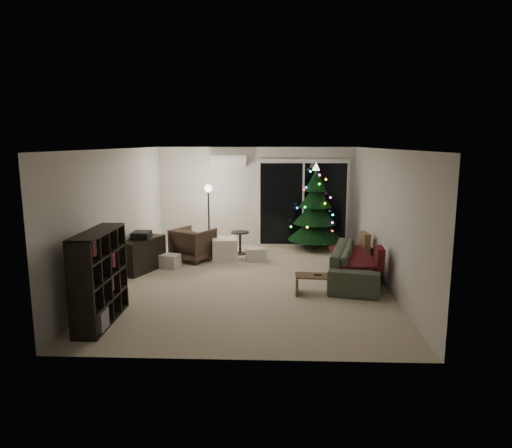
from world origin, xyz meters
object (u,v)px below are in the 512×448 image
(media_cabinet, at_px, (142,255))
(christmas_tree, at_px, (315,207))
(bookshelf, at_px, (88,277))
(armchair, at_px, (193,244))
(sofa, at_px, (358,264))
(coffee_table, at_px, (326,285))

(media_cabinet, height_order, christmas_tree, christmas_tree)
(bookshelf, bearing_deg, armchair, 100.47)
(bookshelf, bearing_deg, sofa, 51.48)
(media_cabinet, bearing_deg, coffee_table, 1.37)
(armchair, distance_m, christmas_tree, 3.14)
(bookshelf, bearing_deg, coffee_table, 45.33)
(armchair, height_order, christmas_tree, christmas_tree)
(bookshelf, relative_size, armchair, 1.69)
(bookshelf, xyz_separation_m, media_cabinet, (0.00, 2.72, -0.34))
(coffee_table, bearing_deg, media_cabinet, 164.62)
(armchair, xyz_separation_m, sofa, (3.40, -1.43, -0.04))
(bookshelf, distance_m, media_cabinet, 2.74)
(media_cabinet, bearing_deg, bookshelf, -68.39)
(bookshelf, height_order, armchair, bookshelf)
(coffee_table, bearing_deg, sofa, 54.88)
(armchair, height_order, coffee_table, armchair)
(media_cabinet, xyz_separation_m, coffee_table, (3.62, -1.33, -0.17))
(sofa, relative_size, christmas_tree, 1.06)
(media_cabinet, bearing_deg, christmas_tree, 51.17)
(christmas_tree, bearing_deg, coffee_table, -91.59)
(bookshelf, distance_m, christmas_tree, 6.10)
(bookshelf, height_order, sofa, bookshelf)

